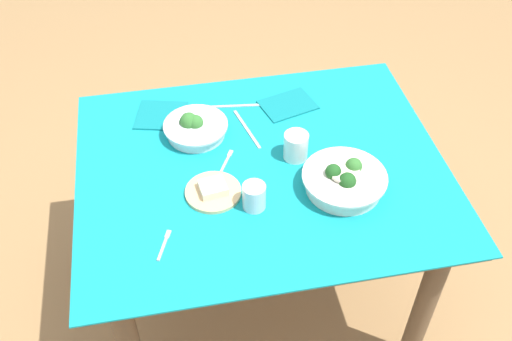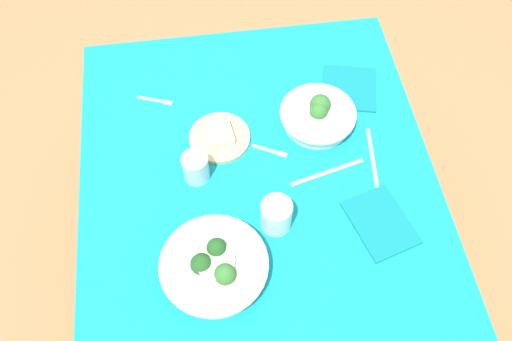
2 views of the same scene
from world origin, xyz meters
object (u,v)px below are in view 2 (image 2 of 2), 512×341
fork_by_far_bowl (157,101)px  fork_by_near_bowl (271,151)px  water_glass_side (196,168)px  napkin_folded_lower (380,222)px  broccoli_bowl_near (318,115)px  bread_side_plate (220,136)px  napkin_folded_upper (349,88)px  table_knife_right (372,158)px  water_glass_center (276,215)px  table_knife_left (327,172)px  broccoli_bowl_far (214,267)px

fork_by_far_bowl → fork_by_near_bowl: 0.38m
water_glass_side → napkin_folded_lower: water_glass_side is taller
broccoli_bowl_near → fork_by_far_bowl: size_ratio=2.06×
bread_side_plate → fork_by_far_bowl: 0.24m
broccoli_bowl_near → napkin_folded_upper: 0.16m
table_knife_right → water_glass_side: bearing=95.5°
fork_by_far_bowl → napkin_folded_upper: (-0.03, -0.58, 0.00)m
broccoli_bowl_near → fork_by_near_bowl: bearing=120.2°
table_knife_right → water_glass_center: bearing=125.2°
fork_by_far_bowl → napkin_folded_lower: (-0.48, -0.55, 0.00)m
table_knife_left → napkin_folded_lower: (-0.17, -0.10, 0.00)m
napkin_folded_upper → water_glass_center: bearing=144.9°
fork_by_far_bowl → napkin_folded_upper: 0.58m
water_glass_side → bread_side_plate: bearing=-33.1°
water_glass_side → water_glass_center: bearing=-132.4°
broccoli_bowl_near → water_glass_side: 0.38m
broccoli_bowl_far → broccoli_bowl_near: 0.54m
broccoli_bowl_near → bread_side_plate: size_ratio=1.26×
table_knife_left → fork_by_far_bowl: bearing=131.2°
broccoli_bowl_near → table_knife_left: 0.18m
broccoli_bowl_far → bread_side_plate: (0.40, -0.05, -0.02)m
bread_side_plate → water_glass_side: bearing=146.9°
broccoli_bowl_near → table_knife_right: (-0.15, -0.13, -0.03)m
water_glass_side → table_knife_right: (-0.01, -0.48, -0.04)m
broccoli_bowl_far → broccoli_bowl_near: bearing=-38.9°
water_glass_side → napkin_folded_lower: size_ratio=0.45×
table_knife_left → water_glass_center: bearing=-154.7°
water_glass_side → napkin_folded_lower: 0.50m
water_glass_side → napkin_folded_upper: water_glass_side is taller
napkin_folded_upper → fork_by_near_bowl: bearing=125.8°
fork_by_near_bowl → napkin_folded_lower: (-0.26, -0.24, 0.00)m
table_knife_left → table_knife_right: (0.03, -0.13, 0.00)m
broccoli_bowl_near → fork_by_far_bowl: 0.48m
water_glass_side → napkin_folded_upper: 0.54m
broccoli_bowl_far → napkin_folded_upper: 0.70m
fork_by_near_bowl → water_glass_center: bearing=-68.1°
fork_by_near_bowl → water_glass_side: bearing=-138.8°
water_glass_side → table_knife_left: bearing=-96.6°
bread_side_plate → fork_by_near_bowl: bread_side_plate is taller
table_knife_right → bread_side_plate: bearing=79.9°
bread_side_plate → napkin_folded_lower: 0.50m
broccoli_bowl_far → water_glass_side: bearing=4.2°
broccoli_bowl_far → table_knife_left: (0.24, -0.33, -0.03)m
napkin_folded_upper → napkin_folded_lower: (-0.45, 0.02, 0.00)m
broccoli_bowl_far → fork_by_near_bowl: 0.38m
broccoli_bowl_far → fork_by_far_bowl: size_ratio=2.47×
fork_by_near_bowl → bread_side_plate: bearing=-177.0°
napkin_folded_lower → fork_by_near_bowl: bearing=43.3°
broccoli_bowl_near → table_knife_right: bearing=-139.7°
napkin_folded_upper → napkin_folded_lower: bearing=176.8°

